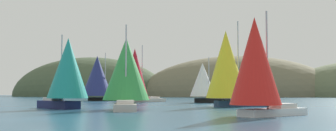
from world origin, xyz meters
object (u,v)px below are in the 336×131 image
at_px(sailboat_green_sail, 126,71).
at_px(sailboat_navy_sail, 98,77).
at_px(sailboat_teal_sail, 67,71).
at_px(sailboat_white_mainsail, 203,81).
at_px(sailboat_crimson_sail, 136,75).
at_px(sailboat_yellow_sail, 227,66).
at_px(sailboat_red_spinnaker, 256,64).

distance_m(sailboat_green_sail, sailboat_navy_sail, 43.89).
distance_m(sailboat_green_sail, sailboat_teal_sail, 6.68).
height_order(sailboat_white_mainsail, sailboat_navy_sail, sailboat_navy_sail).
xyz_separation_m(sailboat_green_sail, sailboat_teal_sail, (-6.67, 0.38, 0.11)).
height_order(sailboat_white_mainsail, sailboat_crimson_sail, sailboat_crimson_sail).
relative_size(sailboat_white_mainsail, sailboat_navy_sail, 0.77).
xyz_separation_m(sailboat_yellow_sail, sailboat_crimson_sail, (-17.37, 18.71, -0.08)).
bearing_deg(sailboat_yellow_sail, sailboat_navy_sail, 134.82).
relative_size(sailboat_teal_sail, sailboat_crimson_sail, 0.79).
bearing_deg(sailboat_yellow_sail, sailboat_white_mainsail, 106.50).
relative_size(sailboat_green_sail, sailboat_crimson_sail, 0.83).
xyz_separation_m(sailboat_red_spinnaker, sailboat_navy_sail, (-32.21, 48.67, 1.08)).
bearing_deg(sailboat_red_spinnaker, sailboat_teal_sail, 153.90).
height_order(sailboat_white_mainsail, sailboat_yellow_sail, sailboat_yellow_sail).
bearing_deg(sailboat_red_spinnaker, sailboat_crimson_sail, 118.56).
relative_size(sailboat_red_spinnaker, sailboat_white_mainsail, 1.03).
height_order(sailboat_red_spinnaker, sailboat_navy_sail, sailboat_navy_sail).
xyz_separation_m(sailboat_teal_sail, sailboat_yellow_sail, (15.96, 10.33, 0.89)).
bearing_deg(sailboat_crimson_sail, sailboat_yellow_sail, -47.13).
height_order(sailboat_red_spinnaker, sailboat_yellow_sail, sailboat_yellow_sail).
bearing_deg(sailboat_yellow_sail, sailboat_red_spinnaker, -79.57).
bearing_deg(sailboat_navy_sail, sailboat_teal_sail, -72.15).
xyz_separation_m(sailboat_red_spinnaker, sailboat_white_mainsail, (-9.04, 38.08, -0.21)).
relative_size(sailboat_white_mainsail, sailboat_yellow_sail, 0.73).
distance_m(sailboat_white_mainsail, sailboat_crimson_sail, 12.08).
bearing_deg(sailboat_white_mainsail, sailboat_navy_sail, 155.44).
relative_size(sailboat_teal_sail, sailboat_yellow_sail, 0.76).
height_order(sailboat_yellow_sail, sailboat_crimson_sail, sailboat_yellow_sail).
distance_m(sailboat_teal_sail, sailboat_crimson_sail, 29.08).
bearing_deg(sailboat_teal_sail, sailboat_yellow_sail, 32.90).
height_order(sailboat_green_sail, sailboat_white_mainsail, sailboat_green_sail).
distance_m(sailboat_green_sail, sailboat_white_mainsail, 29.11).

